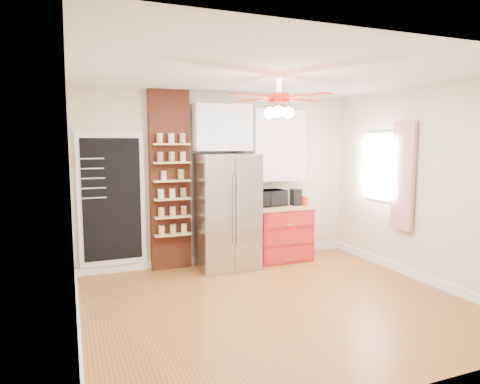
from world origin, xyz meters
name	(u,v)px	position (x,y,z in m)	size (l,w,h in m)	color
floor	(277,303)	(0.00, 0.00, 0.00)	(4.50, 4.50, 0.00)	#965E26
ceiling	(279,74)	(0.00, 0.00, 2.70)	(4.50, 4.50, 0.00)	white
wall_back	(221,178)	(0.00, 2.00, 1.35)	(4.50, 0.02, 2.70)	beige
wall_front	(401,222)	(0.00, -2.00, 1.35)	(4.50, 0.02, 2.70)	beige
wall_left	(71,203)	(-2.25, 0.00, 1.35)	(0.02, 4.00, 2.70)	beige
wall_right	(425,185)	(2.25, 0.00, 1.35)	(0.02, 4.00, 2.70)	beige
chalkboard	(112,200)	(-1.70, 1.96, 1.10)	(0.95, 0.05, 1.95)	white
brick_pillar	(170,181)	(-0.85, 1.92, 1.35)	(0.60, 0.16, 2.70)	brown
fridge	(226,211)	(-0.05, 1.63, 0.88)	(0.90, 0.70, 1.75)	#B8B8BD
upper_glass_cabinet	(222,128)	(-0.05, 1.82, 2.15)	(0.90, 0.35, 0.70)	white
red_cabinet	(281,233)	(0.92, 1.68, 0.45)	(0.94, 0.64, 0.90)	#AF1D18
upper_shelf_unit	(277,145)	(0.92, 1.85, 1.88)	(0.90, 0.30, 1.15)	white
window	(380,167)	(2.23, 0.90, 1.55)	(0.04, 0.75, 1.05)	white
curtain	(403,176)	(2.18, 0.35, 1.45)	(0.06, 0.40, 1.55)	red
ceiling_fan	(279,99)	(0.00, 0.00, 2.42)	(1.40, 1.40, 0.44)	silver
toaster_oven	(271,198)	(0.75, 1.72, 1.03)	(0.47, 0.32, 0.26)	black
coffee_maker	(296,197)	(1.17, 1.65, 1.03)	(0.14, 0.18, 0.27)	black
canister_left	(305,201)	(1.29, 1.56, 0.97)	(0.10, 0.10, 0.15)	red
canister_right	(300,200)	(1.28, 1.73, 0.97)	(0.09, 0.09, 0.14)	#A51A09
pantry_jar_oats	(164,176)	(-0.97, 1.80, 1.44)	(0.08, 0.08, 0.13)	beige
pantry_jar_beans	(181,175)	(-0.71, 1.78, 1.44)	(0.10, 0.10, 0.14)	olive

